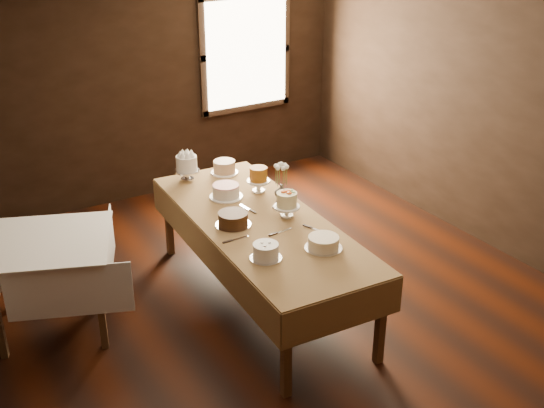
{
  "coord_description": "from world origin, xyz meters",
  "views": [
    {
      "loc": [
        -2.69,
        -4.22,
        3.36
      ],
      "look_at": [
        0.0,
        0.2,
        0.95
      ],
      "focal_mm": 43.75,
      "sensor_mm": 36.0,
      "label": 1
    }
  ],
  "objects_px": {
    "display_table": "(260,227)",
    "cake_server_d": "(278,201)",
    "flower_vase": "(281,191)",
    "side_table": "(50,251)",
    "cake_lattice": "(226,192)",
    "cake_server_c": "(245,207)",
    "cake_server_b": "(319,231)",
    "cake_server_a": "(285,230)",
    "cake_chocolate": "(233,220)",
    "cake_swirl": "(266,252)",
    "cake_server_e": "(241,238)",
    "cake_speckled": "(224,167)",
    "cake_caramel": "(259,181)",
    "cake_cream": "(323,243)",
    "cake_flowers": "(287,206)"
  },
  "relations": [
    {
      "from": "display_table",
      "to": "cake_server_d",
      "type": "bearing_deg",
      "value": 36.92
    },
    {
      "from": "flower_vase",
      "to": "side_table",
      "type": "bearing_deg",
      "value": 172.57
    },
    {
      "from": "cake_lattice",
      "to": "cake_server_d",
      "type": "height_order",
      "value": "cake_lattice"
    },
    {
      "from": "cake_server_c",
      "to": "cake_server_b",
      "type": "bearing_deg",
      "value": -163.75
    },
    {
      "from": "side_table",
      "to": "cake_server_a",
      "type": "height_order",
      "value": "cake_server_a"
    },
    {
      "from": "cake_lattice",
      "to": "cake_server_b",
      "type": "distance_m",
      "value": 1.07
    },
    {
      "from": "side_table",
      "to": "cake_server_d",
      "type": "xyz_separation_m",
      "value": [
        2.0,
        -0.32,
        0.1
      ]
    },
    {
      "from": "cake_server_b",
      "to": "display_table",
      "type": "bearing_deg",
      "value": -164.73
    },
    {
      "from": "cake_lattice",
      "to": "cake_chocolate",
      "type": "xyz_separation_m",
      "value": [
        -0.22,
        -0.55,
        0.0
      ]
    },
    {
      "from": "cake_swirl",
      "to": "cake_server_b",
      "type": "bearing_deg",
      "value": 15.28
    },
    {
      "from": "cake_server_b",
      "to": "cake_server_a",
      "type": "bearing_deg",
      "value": -143.44
    },
    {
      "from": "display_table",
      "to": "cake_server_e",
      "type": "relative_size",
      "value": 11.2
    },
    {
      "from": "cake_speckled",
      "to": "cake_server_d",
      "type": "bearing_deg",
      "value": -83.29
    },
    {
      "from": "cake_caramel",
      "to": "cake_server_b",
      "type": "distance_m",
      "value": 0.98
    },
    {
      "from": "cake_cream",
      "to": "cake_server_e",
      "type": "height_order",
      "value": "cake_cream"
    },
    {
      "from": "cake_chocolate",
      "to": "flower_vase",
      "type": "height_order",
      "value": "flower_vase"
    },
    {
      "from": "side_table",
      "to": "cake_server_e",
      "type": "height_order",
      "value": "cake_server_e"
    },
    {
      "from": "cake_swirl",
      "to": "cake_flowers",
      "type": "bearing_deg",
      "value": 45.39
    },
    {
      "from": "display_table",
      "to": "cake_lattice",
      "type": "bearing_deg",
      "value": 92.42
    },
    {
      "from": "side_table",
      "to": "flower_vase",
      "type": "distance_m",
      "value": 2.09
    },
    {
      "from": "flower_vase",
      "to": "cake_server_a",
      "type": "bearing_deg",
      "value": -119.52
    },
    {
      "from": "cake_speckled",
      "to": "cake_server_e",
      "type": "xyz_separation_m",
      "value": [
        -0.54,
        -1.32,
        -0.06
      ]
    },
    {
      "from": "display_table",
      "to": "side_table",
      "type": "distance_m",
      "value": 1.76
    },
    {
      "from": "cake_caramel",
      "to": "cake_server_b",
      "type": "height_order",
      "value": "cake_caramel"
    },
    {
      "from": "side_table",
      "to": "cake_chocolate",
      "type": "bearing_deg",
      "value": -21.07
    },
    {
      "from": "cake_server_d",
      "to": "cake_speckled",
      "type": "bearing_deg",
      "value": 52.84
    },
    {
      "from": "cake_speckled",
      "to": "cake_server_d",
      "type": "relative_size",
      "value": 1.24
    },
    {
      "from": "flower_vase",
      "to": "cake_chocolate",
      "type": "bearing_deg",
      "value": -157.18
    },
    {
      "from": "cake_speckled",
      "to": "cake_server_b",
      "type": "xyz_separation_m",
      "value": [
        0.08,
        -1.55,
        -0.06
      ]
    },
    {
      "from": "cake_flowers",
      "to": "cake_server_c",
      "type": "relative_size",
      "value": 1.01
    },
    {
      "from": "cake_caramel",
      "to": "cake_flowers",
      "type": "bearing_deg",
      "value": -96.12
    },
    {
      "from": "cake_chocolate",
      "to": "cake_server_b",
      "type": "distance_m",
      "value": 0.73
    },
    {
      "from": "cake_chocolate",
      "to": "cake_server_e",
      "type": "xyz_separation_m",
      "value": [
        -0.06,
        -0.24,
        -0.05
      ]
    },
    {
      "from": "cake_lattice",
      "to": "cake_server_e",
      "type": "height_order",
      "value": "cake_lattice"
    },
    {
      "from": "cake_chocolate",
      "to": "cake_cream",
      "type": "relative_size",
      "value": 1.02
    },
    {
      "from": "cake_flowers",
      "to": "cake_cream",
      "type": "xyz_separation_m",
      "value": [
        -0.07,
        -0.64,
        -0.05
      ]
    },
    {
      "from": "cake_flowers",
      "to": "side_table",
      "type": "bearing_deg",
      "value": 161.6
    },
    {
      "from": "cake_flowers",
      "to": "cake_server_b",
      "type": "distance_m",
      "value": 0.4
    },
    {
      "from": "cake_chocolate",
      "to": "cake_server_e",
      "type": "distance_m",
      "value": 0.25
    },
    {
      "from": "side_table",
      "to": "cake_server_d",
      "type": "relative_size",
      "value": 5.25
    },
    {
      "from": "cake_chocolate",
      "to": "cake_server_a",
      "type": "xyz_separation_m",
      "value": [
        0.32,
        -0.31,
        -0.05
      ]
    },
    {
      "from": "cake_server_c",
      "to": "display_table",
      "type": "bearing_deg",
      "value": 170.62
    },
    {
      "from": "cake_server_b",
      "to": "cake_server_d",
      "type": "relative_size",
      "value": 1.0
    },
    {
      "from": "cake_caramel",
      "to": "cake_server_c",
      "type": "xyz_separation_m",
      "value": [
        -0.29,
        -0.24,
        -0.11
      ]
    },
    {
      "from": "cake_cream",
      "to": "cake_server_a",
      "type": "relative_size",
      "value": 1.26
    },
    {
      "from": "cake_caramel",
      "to": "cake_server_e",
      "type": "relative_size",
      "value": 1.07
    },
    {
      "from": "cake_cream",
      "to": "cake_server_a",
      "type": "bearing_deg",
      "value": 102.71
    },
    {
      "from": "cake_speckled",
      "to": "cake_server_c",
      "type": "height_order",
      "value": "cake_speckled"
    },
    {
      "from": "cake_lattice",
      "to": "cake_caramel",
      "type": "bearing_deg",
      "value": -7.52
    },
    {
      "from": "cake_swirl",
      "to": "cake_cream",
      "type": "distance_m",
      "value": 0.48
    }
  ]
}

